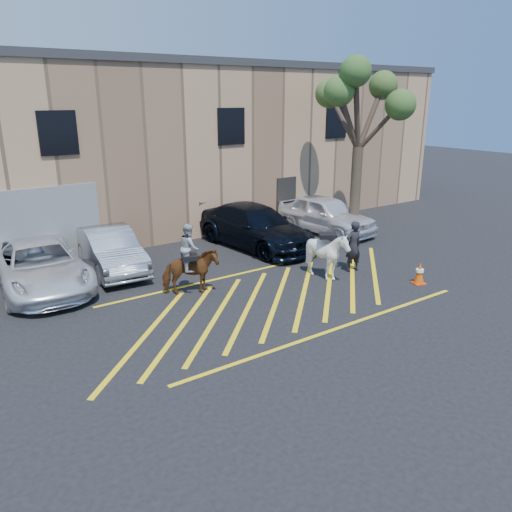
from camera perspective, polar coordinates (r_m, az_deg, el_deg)
ground at (r=15.25m, az=1.77°, el=-4.56°), size 90.00×90.00×0.00m
car_white_pickup at (r=17.01m, az=-23.49°, el=-1.00°), size 2.67×5.46×1.49m
car_silver_sedan at (r=17.97m, az=-16.30°, el=0.68°), size 1.89×4.56×1.47m
car_blue_suv at (r=19.99m, az=-0.10°, el=3.38°), size 2.85×5.88×1.65m
car_white_suv at (r=22.36m, az=7.96°, el=4.74°), size 2.34×4.95×1.64m
handler at (r=17.43m, az=11.04°, el=1.10°), size 0.68×0.48×1.78m
warehouse at (r=24.87m, az=-15.22°, el=12.23°), size 32.42×10.20×7.30m
hatching_zone at (r=15.02m, az=2.45°, el=-4.90°), size 12.60×5.12×0.01m
mounted_bay at (r=15.22m, az=-7.56°, el=-1.15°), size 1.84×1.29×2.21m
saddled_white at (r=16.57m, az=8.13°, el=0.17°), size 1.97×2.00×1.65m
traffic_cone at (r=16.95m, az=18.19°, el=-1.83°), size 0.48×0.48×0.73m
tree at (r=21.44m, az=11.88°, el=17.14°), size 3.99×4.37×7.31m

